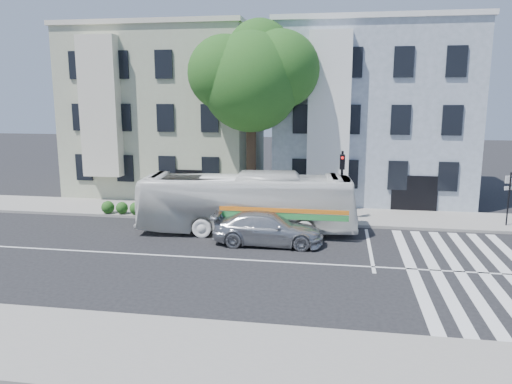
# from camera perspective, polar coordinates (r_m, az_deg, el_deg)

# --- Properties ---
(ground) EXTENTS (120.00, 120.00, 0.00)m
(ground) POSITION_cam_1_polar(r_m,az_deg,el_deg) (21.40, -4.54, -7.58)
(ground) COLOR black
(ground) RESTS_ON ground
(sidewalk_far) EXTENTS (80.00, 4.00, 0.15)m
(sidewalk_far) POSITION_cam_1_polar(r_m,az_deg,el_deg) (28.90, -0.72, -2.41)
(sidewalk_far) COLOR gray
(sidewalk_far) RESTS_ON ground
(sidewalk_near) EXTENTS (80.00, 4.00, 0.15)m
(sidewalk_near) POSITION_cam_1_polar(r_m,az_deg,el_deg) (14.37, -12.61, -17.32)
(sidewalk_near) COLOR gray
(sidewalk_near) RESTS_ON ground
(building_left) EXTENTS (12.00, 10.00, 11.00)m
(building_left) POSITION_cam_1_polar(r_m,az_deg,el_deg) (36.68, -9.72, 8.89)
(building_left) COLOR #A3A58A
(building_left) RESTS_ON ground
(building_right) EXTENTS (12.00, 10.00, 11.00)m
(building_right) POSITION_cam_1_polar(r_m,az_deg,el_deg) (34.73, 12.95, 8.65)
(building_right) COLOR gray
(building_right) RESTS_ON ground
(street_tree) EXTENTS (7.30, 5.90, 11.10)m
(street_tree) POSITION_cam_1_polar(r_m,az_deg,el_deg) (28.82, -0.38, 13.10)
(street_tree) COLOR #2D2116
(street_tree) RESTS_ON ground
(bus) EXTENTS (3.58, 11.01, 3.01)m
(bus) POSITION_cam_1_polar(r_m,az_deg,el_deg) (24.92, -1.09, -1.24)
(bus) COLOR white
(bus) RESTS_ON ground
(sedan) EXTENTS (2.12, 5.12, 1.48)m
(sedan) POSITION_cam_1_polar(r_m,az_deg,el_deg) (23.11, 1.37, -4.19)
(sedan) COLOR #B9BBC1
(sedan) RESTS_ON ground
(hedge) EXTENTS (8.51, 0.98, 0.70)m
(hedge) POSITION_cam_1_polar(r_m,az_deg,el_deg) (28.08, -8.74, -2.06)
(hedge) COLOR #2D541B
(hedge) RESTS_ON sidewalk_far
(traffic_signal) EXTENTS (0.41, 0.52, 3.89)m
(traffic_signal) POSITION_cam_1_polar(r_m,az_deg,el_deg) (26.94, 9.78, 1.71)
(traffic_signal) COLOR black
(traffic_signal) RESTS_ON ground
(far_sign_pole) EXTENTS (0.49, 0.23, 2.78)m
(far_sign_pole) POSITION_cam_1_polar(r_m,az_deg,el_deg) (28.71, 26.94, -0.02)
(far_sign_pole) COLOR black
(far_sign_pole) RESTS_ON sidewalk_far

